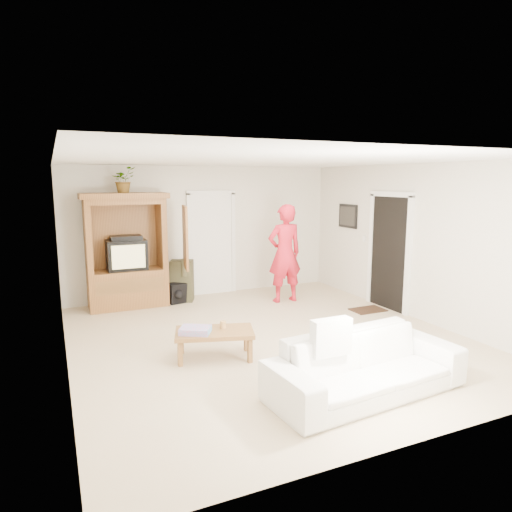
{
  "coord_description": "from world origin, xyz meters",
  "views": [
    {
      "loc": [
        -2.82,
        -5.83,
        2.33
      ],
      "look_at": [
        0.08,
        0.6,
        1.15
      ],
      "focal_mm": 32.0,
      "sensor_mm": 36.0,
      "label": 1
    }
  ],
  "objects_px": {
    "armoire": "(128,258)",
    "man": "(285,253)",
    "coffee_table": "(214,334)",
    "sofa": "(366,365)"
  },
  "relations": [
    {
      "from": "armoire",
      "to": "coffee_table",
      "type": "distance_m",
      "value": 3.16
    },
    {
      "from": "armoire",
      "to": "coffee_table",
      "type": "xyz_separation_m",
      "value": [
        0.62,
        -3.04,
        -0.58
      ]
    },
    {
      "from": "armoire",
      "to": "man",
      "type": "bearing_deg",
      "value": -17.34
    },
    {
      "from": "coffee_table",
      "to": "man",
      "type": "bearing_deg",
      "value": 61.74
    },
    {
      "from": "man",
      "to": "coffee_table",
      "type": "height_order",
      "value": "man"
    },
    {
      "from": "man",
      "to": "sofa",
      "type": "height_order",
      "value": "man"
    },
    {
      "from": "man",
      "to": "coffee_table",
      "type": "xyz_separation_m",
      "value": [
        -2.18,
        -2.17,
        -0.61
      ]
    },
    {
      "from": "armoire",
      "to": "man",
      "type": "relative_size",
      "value": 1.12
    },
    {
      "from": "armoire",
      "to": "coffee_table",
      "type": "relative_size",
      "value": 1.85
    },
    {
      "from": "armoire",
      "to": "man",
      "type": "distance_m",
      "value": 2.93
    }
  ]
}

